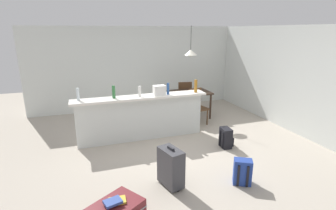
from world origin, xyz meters
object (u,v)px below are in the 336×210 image
at_px(suitcase_upright_charcoal, 171,167).
at_px(book_stack, 115,201).
at_px(bottle_clear, 78,94).
at_px(backpack_blue, 242,172).
at_px(bottle_green, 114,92).
at_px(bottle_amber, 196,86).
at_px(dining_chair_near_partition, 197,105).
at_px(dining_chair_far_side, 184,95).
at_px(pendant_lamp, 191,52).
at_px(bottle_white, 140,91).
at_px(backpack_black, 226,138).
at_px(dining_table, 189,95).
at_px(grocery_bag, 159,90).
at_px(bottle_blue, 168,89).

relative_size(suitcase_upright_charcoal, book_stack, 2.20).
relative_size(bottle_clear, backpack_blue, 0.61).
xyz_separation_m(bottle_green, bottle_amber, (1.86, -0.07, 0.01)).
relative_size(bottle_green, book_stack, 0.88).
bearing_deg(dining_chair_near_partition, backpack_blue, -100.02).
xyz_separation_m(dining_chair_far_side, pendant_lamp, (-0.06, -0.53, 1.30)).
distance_m(bottle_clear, bottle_white, 1.27).
height_order(backpack_black, suitcase_upright_charcoal, suitcase_upright_charcoal).
bearing_deg(suitcase_upright_charcoal, bottle_amber, 56.10).
relative_size(bottle_white, bottle_amber, 0.78).
xyz_separation_m(dining_table, dining_chair_far_side, (0.06, 0.51, -0.13)).
relative_size(dining_chair_near_partition, backpack_blue, 2.21).
relative_size(grocery_bag, backpack_blue, 0.62).
bearing_deg(bottle_amber, bottle_white, 178.65).
bearing_deg(dining_chair_far_side, bottle_green, -145.27).
bearing_deg(dining_table, book_stack, -126.17).
distance_m(bottle_amber, book_stack, 3.36).
relative_size(bottle_amber, backpack_black, 0.70).
xyz_separation_m(backpack_blue, book_stack, (-2.04, -0.16, 0.05)).
xyz_separation_m(bottle_amber, backpack_blue, (-0.17, -2.21, -0.95)).
xyz_separation_m(bottle_white, backpack_blue, (1.14, -2.25, -0.91)).
relative_size(dining_chair_near_partition, suitcase_upright_charcoal, 1.39).
bearing_deg(bottle_clear, book_stack, -81.84).
bearing_deg(backpack_blue, pendant_lamp, 81.25).
height_order(bottle_green, backpack_black, bottle_green).
xyz_separation_m(bottle_clear, bottle_amber, (2.57, -0.13, 0.02)).
xyz_separation_m(bottle_white, suitcase_upright_charcoal, (0.03, -1.94, -0.79)).
relative_size(bottle_clear, bottle_amber, 0.87).
height_order(bottle_green, dining_chair_far_side, bottle_green).
distance_m(dining_table, backpack_black, 2.12).
height_order(bottle_amber, backpack_blue, bottle_amber).
height_order(dining_chair_far_side, suitcase_upright_charcoal, dining_chair_far_side).
bearing_deg(bottle_amber, grocery_bag, -179.94).
xyz_separation_m(dining_chair_far_side, backpack_blue, (-0.57, -3.85, -0.31)).
distance_m(dining_table, dining_chair_far_side, 0.53).
distance_m(pendant_lamp, backpack_black, 2.60).
bearing_deg(backpack_black, bottle_blue, 135.09).
distance_m(bottle_amber, pendant_lamp, 1.33).
bearing_deg(bottle_green, pendant_lamp, 25.13).
relative_size(bottle_white, grocery_bag, 0.88).
bearing_deg(book_stack, bottle_green, 81.73).
bearing_deg(book_stack, suitcase_upright_charcoal, 26.31).
bearing_deg(book_stack, grocery_bag, 60.55).
bearing_deg(suitcase_upright_charcoal, bottle_green, 106.24).
xyz_separation_m(grocery_bag, dining_chair_near_partition, (1.19, 0.57, -0.60)).
height_order(bottle_blue, dining_table, bottle_blue).
height_order(bottle_green, bottle_blue, bottle_green).
distance_m(dining_chair_far_side, book_stack, 4.79).
height_order(dining_table, backpack_black, dining_table).
bearing_deg(suitcase_upright_charcoal, book_stack, -153.69).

